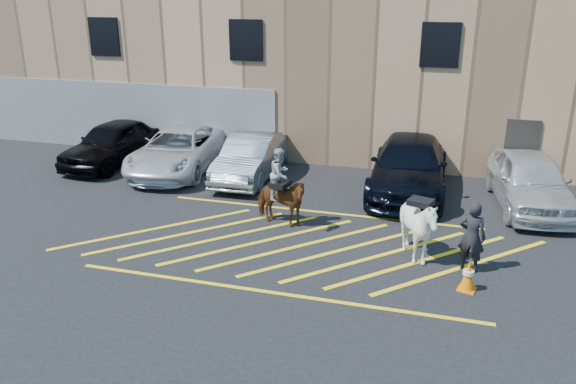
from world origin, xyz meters
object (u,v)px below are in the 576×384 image
(traffic_cone, at_px, (468,275))
(car_white_pickup, at_px, (178,150))
(mounted_bay, at_px, (280,195))
(car_white_suv, at_px, (530,181))
(car_blue_suv, at_px, (409,166))
(saddled_white, at_px, (418,228))
(handler, at_px, (472,237))
(car_silver_sedan, at_px, (250,157))
(car_black_suv, at_px, (113,143))

(traffic_cone, bearing_deg, car_white_pickup, 148.07)
(traffic_cone, bearing_deg, mounted_bay, 154.34)
(car_white_suv, bearing_deg, car_blue_suv, 165.34)
(saddled_white, bearing_deg, handler, -8.41)
(mounted_bay, distance_m, traffic_cone, 5.68)
(car_silver_sedan, bearing_deg, car_blue_suv, -0.36)
(car_white_suv, height_order, mounted_bay, mounted_bay)
(saddled_white, bearing_deg, car_silver_sedan, 140.62)
(car_white_pickup, height_order, saddled_white, saddled_white)
(car_white_suv, bearing_deg, handler, -117.35)
(car_white_suv, distance_m, saddled_white, 5.61)
(mounted_bay, bearing_deg, car_black_suv, 152.99)
(car_white_suv, relative_size, mounted_bay, 2.19)
(saddled_white, height_order, traffic_cone, saddled_white)
(car_blue_suv, xyz_separation_m, car_white_suv, (3.69, -0.51, -0.02))
(car_white_pickup, distance_m, mounted_bay, 6.45)
(car_blue_suv, distance_m, mounted_bay, 5.14)
(car_white_pickup, distance_m, car_white_suv, 12.10)
(car_black_suv, distance_m, handler, 14.16)
(car_white_pickup, height_order, car_silver_sedan, car_white_pickup)
(car_silver_sedan, distance_m, car_white_suv, 9.21)
(mounted_bay, height_order, saddled_white, mounted_bay)
(traffic_cone, bearing_deg, car_white_suv, 72.39)
(car_blue_suv, bearing_deg, car_white_pickup, 179.41)
(car_white_pickup, xyz_separation_m, car_blue_suv, (8.40, 0.04, 0.09))
(car_blue_suv, bearing_deg, car_black_suv, 178.75)
(car_white_pickup, distance_m, car_silver_sedan, 2.89)
(car_silver_sedan, xyz_separation_m, saddled_white, (6.14, -5.04, 0.11))
(mounted_bay, bearing_deg, car_white_pickup, 142.57)
(car_blue_suv, height_order, mounted_bay, mounted_bay)
(handler, bearing_deg, traffic_cone, 101.14)
(car_black_suv, height_order, car_silver_sedan, car_black_suv)
(traffic_cone, bearing_deg, car_black_suv, 153.51)
(car_black_suv, bearing_deg, mounted_bay, -22.68)
(handler, height_order, saddled_white, handler)
(mounted_bay, bearing_deg, traffic_cone, -25.66)
(car_white_pickup, bearing_deg, handler, -33.64)
(mounted_bay, bearing_deg, car_white_suv, 26.34)
(car_black_suv, xyz_separation_m, traffic_cone, (13.02, -6.49, -0.46))
(car_blue_suv, distance_m, handler, 5.70)
(car_blue_suv, height_order, handler, handler)
(handler, xyz_separation_m, mounted_bay, (-5.15, 1.43, 0.05))
(car_black_suv, distance_m, mounted_bay, 8.89)
(saddled_white, bearing_deg, car_black_suv, 155.93)
(car_white_pickup, relative_size, saddled_white, 2.88)
(car_silver_sedan, xyz_separation_m, handler, (7.38, -5.22, 0.11))
(car_blue_suv, relative_size, mounted_bay, 2.62)
(handler, distance_m, traffic_cone, 1.14)
(car_white_pickup, bearing_deg, saddled_white, -35.91)
(car_white_suv, xyz_separation_m, saddled_white, (-3.07, -4.69, 0.03))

